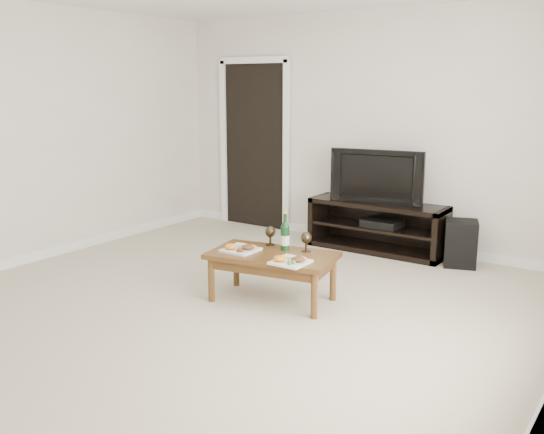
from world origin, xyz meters
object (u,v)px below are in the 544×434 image
at_px(subwoofer, 461,243).
at_px(coffee_table, 272,277).
at_px(media_console, 377,227).
at_px(television, 379,176).

relative_size(subwoofer, coffee_table, 0.44).
bearing_deg(media_console, coffee_table, -91.92).
distance_m(media_console, subwoofer, 0.94).
bearing_deg(coffee_table, television, 88.08).
distance_m(media_console, coffee_table, 1.94).
bearing_deg(coffee_table, subwoofer, 62.41).
height_order(television, coffee_table, television).
bearing_deg(coffee_table, media_console, 88.08).
bearing_deg(subwoofer, television, 159.17).
relative_size(media_console, subwoofer, 3.23).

